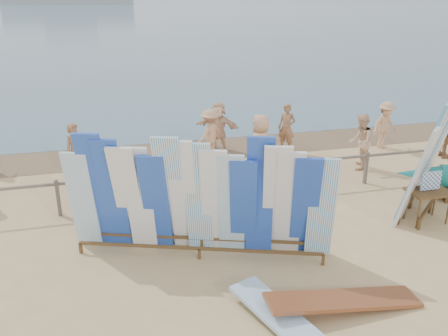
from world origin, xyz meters
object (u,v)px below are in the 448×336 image
object	(u,v)px
vendor_table	(427,205)
beachgoer_5	(219,126)
beachgoer_1	(76,151)
beachgoer_2	(98,171)
side_surfboard_rack	(427,162)
main_surfboard_rack	(199,201)
beachgoer_7	(287,128)
beachgoer_3	(210,134)
beach_chair_right	(268,169)
stroller	(263,162)
beachgoer_8	(360,142)
beachgoer_6	(261,145)
beachgoer_9	(385,125)
flat_board_c	(343,309)
beachgoer_10	(447,130)
beach_chair_left	(202,178)

from	to	relation	value
vendor_table	beachgoer_5	xyz separation A→B (m)	(-3.36, 6.26, 0.39)
beachgoer_1	beachgoer_2	xyz separation A→B (m)	(0.59, -1.71, 0.01)
side_surfboard_rack	beachgoer_2	world-z (taller)	side_surfboard_rack
main_surfboard_rack	side_surfboard_rack	size ratio (longest dim) A/B	1.81
main_surfboard_rack	beachgoer_7	size ratio (longest dim) A/B	3.20
beachgoer_3	main_surfboard_rack	bearing A→B (deg)	39.06
beach_chair_right	stroller	size ratio (longest dim) A/B	0.83
beachgoer_2	vendor_table	bearing A→B (deg)	30.74
beachgoer_1	beachgoer_8	bearing A→B (deg)	-38.34
beachgoer_6	beachgoer_9	xyz separation A→B (m)	(4.78, 1.30, -0.10)
side_surfboard_rack	vendor_table	world-z (taller)	side_surfboard_rack
flat_board_c	beachgoer_5	bearing A→B (deg)	0.81
flat_board_c	beachgoer_8	distance (m)	7.01
beachgoer_7	beachgoer_3	bearing A→B (deg)	-139.12
stroller	beachgoer_10	world-z (taller)	beachgoer_10
beachgoer_7	beachgoer_8	size ratio (longest dim) A/B	0.96
beach_chair_right	beachgoer_9	size ratio (longest dim) A/B	0.52
beachgoer_2	beachgoer_10	bearing A→B (deg)	57.34
beachgoer_9	beachgoer_1	bearing A→B (deg)	166.96
side_surfboard_rack	beachgoer_2	size ratio (longest dim) A/B	1.70
beachgoer_8	beachgoer_3	size ratio (longest dim) A/B	1.05
stroller	beachgoer_7	world-z (taller)	beachgoer_7
beachgoer_6	beachgoer_5	size ratio (longest dim) A/B	1.12
beach_chair_right	beachgoer_9	distance (m)	4.87
beachgoer_6	beachgoer_3	size ratio (longest dim) A/B	1.13
side_surfboard_rack	beachgoer_5	xyz separation A→B (m)	(-3.59, 5.74, -0.46)
beachgoer_6	beachgoer_1	bearing A→B (deg)	-70.27
main_surfboard_rack	side_surfboard_rack	world-z (taller)	side_surfboard_rack
beachgoer_2	beachgoer_7	size ratio (longest dim) A/B	1.04
beach_chair_left	beachgoer_3	distance (m)	2.35
vendor_table	flat_board_c	xyz separation A→B (m)	(-3.35, -2.46, -0.41)
main_surfboard_rack	beachgoer_2	distance (m)	3.66
beachgoer_3	beach_chair_right	bearing A→B (deg)	86.18
flat_board_c	beachgoer_3	xyz separation A→B (m)	(-0.48, 7.95, 0.79)
beachgoer_7	beachgoer_9	size ratio (longest dim) A/B	1.00
vendor_table	beachgoer_10	world-z (taller)	beachgoer_10
beachgoer_5	side_surfboard_rack	bearing A→B (deg)	-21.80
beachgoer_7	flat_board_c	bearing A→B (deg)	-65.35
vendor_table	beachgoer_1	distance (m)	9.13
main_surfboard_rack	beachgoer_10	distance (m)	9.49
beachgoer_6	beachgoer_9	world-z (taller)	beachgoer_6
beachgoer_2	beachgoer_5	size ratio (longest dim) A/B	1.03
main_surfboard_rack	flat_board_c	xyz separation A→B (m)	(1.95, -2.36, -1.16)
stroller	beachgoer_1	bearing A→B (deg)	145.08
main_surfboard_rack	beach_chair_right	world-z (taller)	main_surfboard_rack
beachgoer_6	beachgoer_5	bearing A→B (deg)	-135.69
main_surfboard_rack	beachgoer_6	distance (m)	4.61
beachgoer_10	beachgoer_6	size ratio (longest dim) A/B	1.01
flat_board_c	beachgoer_2	size ratio (longest dim) A/B	1.64
beachgoer_1	beachgoer_10	world-z (taller)	beachgoer_10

